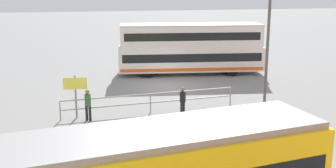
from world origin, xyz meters
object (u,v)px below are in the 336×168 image
object	(u,v)px
pedestrian_near_railing	(88,103)
pedestrian_crossing	(183,100)
double_decker_bus	(191,49)
info_sign	(75,88)
street_lamp	(268,43)

from	to	relation	value
pedestrian_near_railing	pedestrian_crossing	size ratio (longest dim) A/B	1.05
double_decker_bus	pedestrian_near_railing	bearing A→B (deg)	51.04
double_decker_bus	info_sign	distance (m)	13.04
double_decker_bus	pedestrian_near_railing	distance (m)	13.13
info_sign	street_lamp	size ratio (longest dim) A/B	0.36
pedestrian_near_railing	info_sign	bearing A→B (deg)	-44.47
double_decker_bus	info_sign	size ratio (longest dim) A/B	4.93
double_decker_bus	info_sign	world-z (taller)	double_decker_bus
pedestrian_crossing	street_lamp	world-z (taller)	street_lamp
info_sign	street_lamp	bearing A→B (deg)	175.99
info_sign	street_lamp	xyz separation A→B (m)	(-10.47, 0.73, 2.20)
double_decker_bus	info_sign	xyz separation A→B (m)	(8.84, 9.58, -0.38)
street_lamp	pedestrian_near_railing	bearing A→B (deg)	-0.77
pedestrian_near_railing	info_sign	world-z (taller)	info_sign
pedestrian_near_railing	street_lamp	distance (m)	10.26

